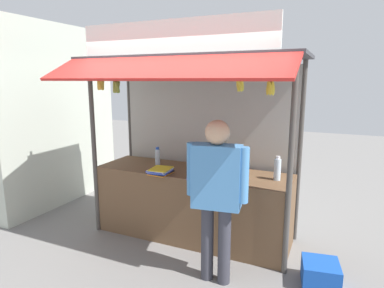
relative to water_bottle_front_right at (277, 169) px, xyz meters
The scene contains 17 objects.
ground_plane 1.49m from the water_bottle_front_right, behind, with size 20.00×20.00×0.00m, color slate.
stall_counter 1.22m from the water_bottle_front_right, behind, with size 2.53×0.74×0.91m, color brown.
stall_structure 1.23m from the water_bottle_front_right, behind, with size 2.73×1.58×2.68m.
water_bottle_front_right is the anchor object (origin of this frame).
water_bottle_mid_left 1.01m from the water_bottle_front_right, 168.11° to the left, with size 0.08×0.08×0.30m.
water_bottle_far_left 0.76m from the water_bottle_front_right, behind, with size 0.08×0.08×0.28m.
water_bottle_front_left 0.38m from the water_bottle_front_right, behind, with size 0.07×0.07×0.25m.
water_bottle_center 1.63m from the water_bottle_front_right, behind, with size 0.07×0.07×0.25m.
magazine_stack_right 0.92m from the water_bottle_front_right, 158.25° to the right, with size 0.24×0.25×0.05m.
magazine_stack_mid_right 1.42m from the water_bottle_front_right, 166.49° to the right, with size 0.27×0.30×0.07m.
banana_bunch_inner_right 1.07m from the water_bottle_front_right, 92.73° to the right, with size 0.10×0.10×0.30m.
banana_bunch_inner_left 1.15m from the water_bottle_front_right, 122.69° to the right, with size 0.09×0.09×0.26m.
banana_bunch_leftmost 2.35m from the water_bottle_front_right, 166.22° to the right, with size 0.10×0.10×0.27m.
banana_bunch_rightmost 2.14m from the water_bottle_front_right, 164.60° to the right, with size 0.11×0.11×0.31m.
vendor_person 0.96m from the water_bottle_front_right, 117.69° to the right, with size 0.64×0.27×1.69m.
plastic_crate 1.18m from the water_bottle_front_right, 41.07° to the right, with size 0.36×0.36×0.25m, color #194CB2.
neighbour_wall 3.62m from the water_bottle_front_right, behind, with size 0.20×2.40×2.93m, color beige.
Camera 1 is at (1.68, -3.71, 2.06)m, focal length 30.57 mm.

